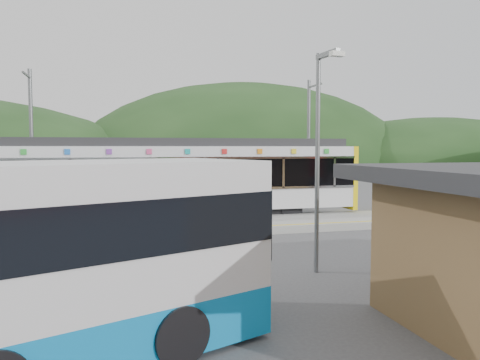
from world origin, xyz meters
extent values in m
plane|color=#4C4C4F|center=(0.00, 0.00, 0.00)|extent=(120.00, 120.00, 0.00)
ellipsoid|color=#1E3D19|center=(16.00, 54.00, 0.00)|extent=(52.00, 39.00, 26.00)
ellipsoid|color=#1E3D19|center=(45.00, 48.00, 0.00)|extent=(44.00, 33.00, 16.00)
cube|color=#9E9E99|center=(0.00, 3.30, 0.15)|extent=(26.00, 3.20, 0.30)
cube|color=yellow|center=(0.00, 2.00, 0.30)|extent=(26.00, 0.10, 0.01)
cube|color=black|center=(3.56, 6.00, 0.30)|extent=(3.20, 2.20, 0.56)
cube|color=silver|center=(-2.44, 6.00, 1.04)|extent=(20.00, 2.90, 0.92)
cube|color=black|center=(-2.44, 6.00, 2.23)|extent=(20.00, 2.96, 1.45)
cube|color=silver|center=(-2.44, 4.50, 1.55)|extent=(20.00, 0.05, 0.10)
cube|color=silver|center=(-2.44, 4.50, 2.90)|extent=(20.00, 0.05, 0.10)
cube|color=silver|center=(-2.44, 6.00, 3.17)|extent=(20.00, 2.90, 0.45)
cube|color=#2D2D30|center=(-2.44, 6.00, 3.58)|extent=(19.40, 2.50, 0.36)
cube|color=yellow|center=(7.68, 6.00, 1.90)|extent=(0.24, 2.92, 3.00)
cube|color=silver|center=(-4.94, 4.50, 2.23)|extent=(0.10, 0.05, 1.35)
cube|color=silver|center=(-1.94, 4.50, 2.23)|extent=(0.10, 0.05, 1.35)
cube|color=silver|center=(1.06, 4.50, 2.23)|extent=(0.10, 0.05, 1.35)
cube|color=silver|center=(4.06, 4.50, 2.23)|extent=(0.10, 0.05, 1.35)
cube|color=silver|center=(6.56, 4.50, 2.23)|extent=(0.10, 0.05, 1.35)
cube|color=green|center=(-6.64, 4.51, 3.18)|extent=(0.22, 0.04, 0.22)
cube|color=blue|center=(-5.04, 4.51, 3.18)|extent=(0.22, 0.04, 0.22)
cube|color=purple|center=(-3.44, 4.51, 3.18)|extent=(0.22, 0.04, 0.22)
cube|color=#E54C8C|center=(-1.84, 4.51, 3.18)|extent=(0.22, 0.04, 0.22)
cube|color=#19A5A5|center=(-0.24, 4.51, 3.18)|extent=(0.22, 0.04, 0.22)
cube|color=red|center=(1.36, 4.51, 3.18)|extent=(0.22, 0.04, 0.22)
cube|color=orange|center=(2.96, 4.51, 3.18)|extent=(0.22, 0.04, 0.22)
cube|color=yellow|center=(4.56, 4.51, 3.18)|extent=(0.22, 0.04, 0.22)
cube|color=green|center=(6.16, 4.51, 3.18)|extent=(0.22, 0.04, 0.22)
cylinder|color=slate|center=(-7.00, 8.60, 3.50)|extent=(0.18, 0.18, 7.00)
cube|color=slate|center=(-7.00, 7.80, 6.60)|extent=(0.08, 1.80, 0.08)
cylinder|color=slate|center=(7.00, 8.60, 3.50)|extent=(0.18, 0.18, 7.00)
cube|color=slate|center=(7.00, 7.80, 6.60)|extent=(0.08, 1.80, 0.08)
cylinder|color=black|center=(-2.71, -7.02, 0.47)|extent=(1.88, 2.88, 0.94)
cylinder|color=slate|center=(1.99, -3.74, 2.90)|extent=(0.12, 0.12, 5.80)
cube|color=slate|center=(1.99, -4.18, 5.71)|extent=(0.23, 0.97, 0.12)
cube|color=silver|center=(1.99, -4.61, 5.63)|extent=(0.37, 0.22, 0.12)
camera|label=1|loc=(-3.15, -15.19, 3.35)|focal=35.00mm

